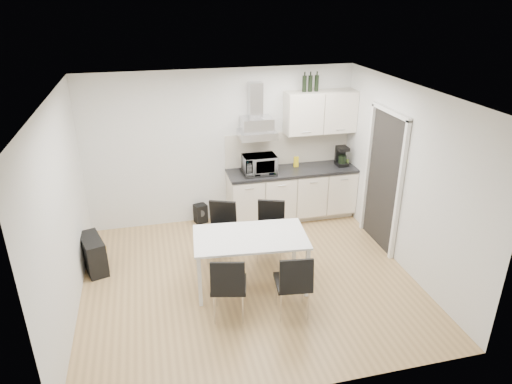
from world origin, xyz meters
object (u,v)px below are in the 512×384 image
kitchenette (293,173)px  floor_speaker (201,213)px  chair_far_left (221,233)px  chair_near_left (229,286)px  chair_near_right (293,283)px  dining_table (250,241)px  chair_far_right (270,232)px  guitar_amp (94,254)px

kitchenette → floor_speaker: (-1.61, 0.17, -0.66)m
kitchenette → chair_far_left: size_ratio=2.86×
chair_near_left → chair_near_right: bearing=3.3°
chair_far_left → floor_speaker: size_ratio=2.64×
kitchenette → chair_near_left: 2.92m
dining_table → chair_far_left: bearing=116.6°
chair_near_right → floor_speaker: size_ratio=2.64×
chair_far_right → floor_speaker: (-0.86, 1.41, -0.27)m
kitchenette → chair_near_left: (-1.59, -2.41, -0.39)m
chair_near_right → guitar_amp: bearing=153.9°
chair_far_right → chair_near_right: bearing=106.7°
chair_near_left → guitar_amp: (-1.70, 1.47, -0.18)m
dining_table → guitar_amp: 2.32m
dining_table → floor_speaker: (-0.43, 1.99, -0.51)m
dining_table → guitar_amp: (-2.10, 0.89, -0.42)m
dining_table → chair_far_left: size_ratio=1.77×
chair_near_right → floor_speaker: 2.84m
chair_far_left → kitchenette: bearing=-121.2°
chair_near_left → chair_far_right: bearing=67.4°
kitchenette → guitar_amp: (-3.29, -0.94, -0.58)m
chair_near_right → kitchenette: bearing=79.1°
dining_table → chair_far_left: chair_far_left is taller
chair_far_left → chair_near_right: 1.58m
floor_speaker → dining_table: bearing=-96.3°
chair_far_right → chair_near_left: bearing=74.1°
kitchenette → chair_far_left: 1.88m
chair_far_right → chair_near_right: same height
guitar_amp → kitchenette: bearing=-1.3°
guitar_amp → floor_speaker: bearing=16.2°
floor_speaker → guitar_amp: bearing=-164.9°
chair_near_left → floor_speaker: bearing=103.6°
chair_near_left → guitar_amp: chair_near_left is taller
chair_near_left → guitar_amp: size_ratio=1.34×
kitchenette → chair_near_right: (-0.82, -2.54, -0.39)m
dining_table → chair_near_left: bearing=-119.2°
chair_far_left → chair_far_right: 0.73m
chair_far_left → chair_near_right: same height
chair_far_right → chair_near_right: (-0.07, -1.30, 0.00)m
kitchenette → guitar_amp: size_ratio=3.83×
chair_near_right → chair_far_right: bearing=93.9°
chair_near_left → chair_far_left: bearing=97.7°
dining_table → chair_near_right: size_ratio=1.77×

